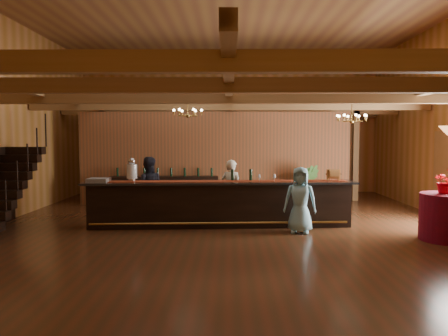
{
  "coord_description": "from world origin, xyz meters",
  "views": [
    {
      "loc": [
        0.01,
        -11.07,
        2.25
      ],
      "look_at": [
        -0.13,
        0.33,
        1.45
      ],
      "focal_mm": 35.0,
      "sensor_mm": 36.0,
      "label": 1
    }
  ],
  "objects_px": {
    "round_table": "(448,217)",
    "chandelier_right": "(352,118)",
    "backbar_shelf": "(165,191)",
    "bartender": "(231,190)",
    "tasting_bar": "(220,203)",
    "raffle_drum": "(333,174)",
    "floor_plant": "(307,186)",
    "staff_second": "(148,188)",
    "chandelier_left": "(188,112)",
    "guest": "(300,200)",
    "beverage_dispenser": "(132,170)"
  },
  "relations": [
    {
      "from": "round_table",
      "to": "guest",
      "type": "bearing_deg",
      "value": 166.9
    },
    {
      "from": "round_table",
      "to": "chandelier_right",
      "type": "xyz_separation_m",
      "value": [
        -1.52,
        2.23,
        2.26
      ]
    },
    {
      "from": "chandelier_right",
      "to": "guest",
      "type": "bearing_deg",
      "value": -136.65
    },
    {
      "from": "backbar_shelf",
      "to": "bartender",
      "type": "height_order",
      "value": "bartender"
    },
    {
      "from": "chandelier_right",
      "to": "bartender",
      "type": "bearing_deg",
      "value": 178.45
    },
    {
      "from": "bartender",
      "to": "staff_second",
      "type": "height_order",
      "value": "staff_second"
    },
    {
      "from": "tasting_bar",
      "to": "raffle_drum",
      "type": "relative_size",
      "value": 20.27
    },
    {
      "from": "tasting_bar",
      "to": "round_table",
      "type": "height_order",
      "value": "tasting_bar"
    },
    {
      "from": "guest",
      "to": "staff_second",
      "type": "bearing_deg",
      "value": 171.79
    },
    {
      "from": "backbar_shelf",
      "to": "floor_plant",
      "type": "distance_m",
      "value": 4.62
    },
    {
      "from": "beverage_dispenser",
      "to": "bartender",
      "type": "xyz_separation_m",
      "value": [
        2.5,
        0.92,
        -0.6
      ]
    },
    {
      "from": "round_table",
      "to": "floor_plant",
      "type": "distance_m",
      "value": 4.98
    },
    {
      "from": "tasting_bar",
      "to": "guest",
      "type": "height_order",
      "value": "guest"
    },
    {
      "from": "staff_second",
      "to": "chandelier_left",
      "type": "bearing_deg",
      "value": -177.83
    },
    {
      "from": "chandelier_left",
      "to": "guest",
      "type": "relative_size",
      "value": 0.51
    },
    {
      "from": "chandelier_left",
      "to": "chandelier_right",
      "type": "xyz_separation_m",
      "value": [
        4.41,
        -0.31,
        -0.17
      ]
    },
    {
      "from": "raffle_drum",
      "to": "round_table",
      "type": "bearing_deg",
      "value": -36.65
    },
    {
      "from": "raffle_drum",
      "to": "staff_second",
      "type": "distance_m",
      "value": 4.94
    },
    {
      "from": "beverage_dispenser",
      "to": "raffle_drum",
      "type": "relative_size",
      "value": 1.76
    },
    {
      "from": "tasting_bar",
      "to": "backbar_shelf",
      "type": "distance_m",
      "value": 3.75
    },
    {
      "from": "tasting_bar",
      "to": "bartender",
      "type": "height_order",
      "value": "bartender"
    },
    {
      "from": "floor_plant",
      "to": "round_table",
      "type": "bearing_deg",
      "value": -62.48
    },
    {
      "from": "floor_plant",
      "to": "raffle_drum",
      "type": "bearing_deg",
      "value": -86.66
    },
    {
      "from": "tasting_bar",
      "to": "chandelier_left",
      "type": "distance_m",
      "value": 2.75
    },
    {
      "from": "beverage_dispenser",
      "to": "floor_plant",
      "type": "bearing_deg",
      "value": 31.42
    },
    {
      "from": "raffle_drum",
      "to": "chandelier_left",
      "type": "xyz_separation_m",
      "value": [
        -3.79,
        0.95,
        1.62
      ]
    },
    {
      "from": "staff_second",
      "to": "floor_plant",
      "type": "relative_size",
      "value": 1.25
    },
    {
      "from": "tasting_bar",
      "to": "guest",
      "type": "distance_m",
      "value": 2.05
    },
    {
      "from": "raffle_drum",
      "to": "beverage_dispenser",
      "type": "bearing_deg",
      "value": -177.86
    },
    {
      "from": "chandelier_left",
      "to": "tasting_bar",
      "type": "bearing_deg",
      "value": -49.43
    },
    {
      "from": "guest",
      "to": "floor_plant",
      "type": "height_order",
      "value": "guest"
    },
    {
      "from": "raffle_drum",
      "to": "chandelier_right",
      "type": "relative_size",
      "value": 0.42
    },
    {
      "from": "chandelier_left",
      "to": "raffle_drum",
      "type": "bearing_deg",
      "value": -14.02
    },
    {
      "from": "bartender",
      "to": "floor_plant",
      "type": "distance_m",
      "value": 3.21
    },
    {
      "from": "chandelier_right",
      "to": "guest",
      "type": "relative_size",
      "value": 0.51
    },
    {
      "from": "raffle_drum",
      "to": "bartender",
      "type": "xyz_separation_m",
      "value": [
        -2.6,
        0.73,
        -0.49
      ]
    },
    {
      "from": "tasting_bar",
      "to": "guest",
      "type": "relative_size",
      "value": 4.41
    },
    {
      "from": "tasting_bar",
      "to": "beverage_dispenser",
      "type": "height_order",
      "value": "beverage_dispenser"
    },
    {
      "from": "bartender",
      "to": "guest",
      "type": "xyz_separation_m",
      "value": [
        1.61,
        -1.59,
        -0.04
      ]
    },
    {
      "from": "beverage_dispenser",
      "to": "raffle_drum",
      "type": "distance_m",
      "value": 5.1
    },
    {
      "from": "tasting_bar",
      "to": "floor_plant",
      "type": "distance_m",
      "value": 4.01
    },
    {
      "from": "tasting_bar",
      "to": "round_table",
      "type": "distance_m",
      "value": 5.23
    },
    {
      "from": "beverage_dispenser",
      "to": "raffle_drum",
      "type": "xyz_separation_m",
      "value": [
        5.1,
        0.19,
        -0.11
      ]
    },
    {
      "from": "backbar_shelf",
      "to": "floor_plant",
      "type": "height_order",
      "value": "floor_plant"
    },
    {
      "from": "raffle_drum",
      "to": "bartender",
      "type": "relative_size",
      "value": 0.21
    },
    {
      "from": "backbar_shelf",
      "to": "bartender",
      "type": "distance_m",
      "value": 3.25
    },
    {
      "from": "round_table",
      "to": "chandelier_left",
      "type": "xyz_separation_m",
      "value": [
        -5.93,
        2.53,
        2.43
      ]
    },
    {
      "from": "beverage_dispenser",
      "to": "backbar_shelf",
      "type": "xyz_separation_m",
      "value": [
        0.32,
        3.31,
        -0.94
      ]
    },
    {
      "from": "staff_second",
      "to": "guest",
      "type": "height_order",
      "value": "staff_second"
    },
    {
      "from": "beverage_dispenser",
      "to": "chandelier_left",
      "type": "xyz_separation_m",
      "value": [
        1.3,
        1.14,
        1.51
      ]
    }
  ]
}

